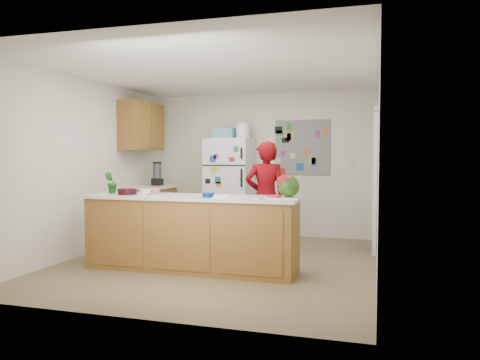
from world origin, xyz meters
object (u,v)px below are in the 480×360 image
(refrigerator, at_px, (230,188))
(watermelon, at_px, (289,186))
(cherry_bowl, at_px, (127,192))
(person, at_px, (266,197))

(refrigerator, xyz_separation_m, watermelon, (1.46, -2.36, 0.21))
(refrigerator, relative_size, cherry_bowl, 7.19)
(person, relative_size, watermelon, 6.43)
(refrigerator, relative_size, watermelon, 6.76)
(cherry_bowl, bearing_deg, refrigerator, 76.39)
(watermelon, bearing_deg, refrigerator, 121.71)
(refrigerator, bearing_deg, cherry_bowl, -103.61)
(person, height_order, cherry_bowl, person)
(refrigerator, xyz_separation_m, person, (0.91, -1.16, -0.04))
(cherry_bowl, bearing_deg, person, 40.62)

